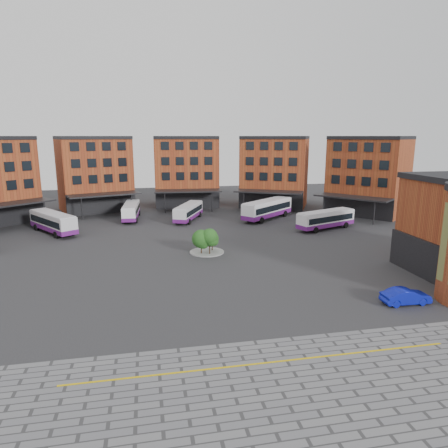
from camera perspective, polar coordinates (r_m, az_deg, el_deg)
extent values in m
plane|color=#28282B|center=(39.78, -2.71, -9.07)|extent=(160.00, 160.00, 0.00)
cube|color=gold|center=(27.87, 6.09, -19.10)|extent=(26.00, 0.15, 0.02)
cube|color=black|center=(74.69, -28.76, 1.21)|extent=(10.00, 9.07, 4.00)
cube|color=black|center=(73.63, -29.28, 6.69)|extent=(8.60, 7.77, 8.00)
cube|color=black|center=(72.25, -28.15, 2.56)|extent=(12.61, 11.97, 0.25)
cylinder|color=black|center=(72.99, -24.17, 1.43)|extent=(0.20, 0.20, 4.00)
cube|color=brown|center=(84.02, -18.00, 6.68)|extent=(15.55, 13.69, 14.00)
cube|color=black|center=(79.93, -17.01, 2.85)|extent=(12.45, 4.71, 4.00)
cube|color=black|center=(83.67, -18.34, 11.65)|extent=(15.65, 13.97, 0.60)
cube|color=black|center=(78.93, -17.31, 7.99)|extent=(10.87, 3.87, 8.00)
cube|color=black|center=(77.38, -16.70, 4.07)|extent=(13.72, 8.39, 0.25)
cylinder|color=black|center=(75.03, -19.65, 2.07)|extent=(0.20, 0.20, 4.00)
cylinder|color=black|center=(77.13, -13.00, 2.75)|extent=(0.20, 0.20, 4.00)
cube|color=brown|center=(86.28, -5.38, 7.36)|extent=(13.67, 10.88, 14.00)
cube|color=black|center=(82.06, -5.20, 3.59)|extent=(13.00, 1.41, 4.00)
cube|color=black|center=(85.94, -5.48, 12.21)|extent=(13.69, 11.18, 0.60)
cube|color=black|center=(81.07, -5.29, 8.60)|extent=(11.42, 0.95, 8.00)
cube|color=black|center=(79.45, -5.17, 4.75)|extent=(13.28, 5.30, 0.25)
cylinder|color=black|center=(77.95, -8.44, 3.03)|extent=(0.20, 0.20, 4.00)
cylinder|color=black|center=(78.25, -1.76, 3.20)|extent=(0.20, 0.20, 4.00)
cube|color=brown|center=(85.13, 7.26, 7.25)|extent=(16.12, 14.81, 14.00)
cube|color=black|center=(80.98, 6.63, 3.43)|extent=(11.81, 6.35, 4.00)
cube|color=black|center=(84.79, 7.40, 12.17)|extent=(16.26, 15.08, 0.60)
cube|color=black|center=(79.98, 6.74, 8.51)|extent=(10.26, 5.33, 8.00)
cube|color=black|center=(78.40, 6.39, 4.62)|extent=(13.58, 9.82, 0.25)
cylinder|color=black|center=(77.83, 2.82, 3.14)|extent=(0.20, 0.20, 4.00)
cylinder|color=black|center=(76.31, 9.49, 2.80)|extent=(0.20, 0.20, 4.00)
cube|color=brown|center=(80.62, 19.92, 6.32)|extent=(16.02, 16.39, 14.00)
cube|color=black|center=(76.74, 18.44, 2.38)|extent=(8.74, 10.28, 4.00)
cube|color=black|center=(80.27, 20.31, 11.50)|extent=(16.25, 16.58, 0.60)
cube|color=black|center=(75.70, 18.76, 7.73)|extent=(7.47, 8.86, 8.00)
cube|color=black|center=(74.26, 17.90, 3.66)|extent=(11.73, 12.79, 0.25)
cylinder|color=black|center=(74.67, 14.04, 2.38)|extent=(0.20, 0.20, 4.00)
cylinder|color=black|center=(71.40, 20.66, 1.50)|extent=(0.20, 0.20, 4.00)
cube|color=black|center=(46.38, 27.02, -4.69)|extent=(0.40, 12.00, 4.00)
cylinder|color=gray|center=(51.27, -2.46, -4.01)|extent=(4.40, 4.40, 0.12)
cylinder|color=#332114|center=(50.41, -3.26, -3.54)|extent=(0.14, 0.14, 1.42)
sphere|color=#20511B|center=(50.08, -3.28, -2.14)|extent=(2.34, 2.34, 2.34)
sphere|color=#20511B|center=(50.07, -3.03, -2.64)|extent=(1.64, 1.64, 1.64)
cylinder|color=#332114|center=(51.81, -1.69, -3.22)|extent=(0.14, 0.14, 1.18)
sphere|color=#20511B|center=(51.54, -1.70, -2.09)|extent=(1.68, 1.68, 1.68)
sphere|color=#20511B|center=(51.52, -1.45, -2.50)|extent=(1.18, 1.18, 1.18)
cylinder|color=#332114|center=(50.14, -2.07, -3.47)|extent=(0.14, 0.14, 1.66)
sphere|color=#20511B|center=(49.75, -2.08, -1.82)|extent=(2.04, 2.04, 2.04)
sphere|color=#20511B|center=(49.76, -1.82, -2.41)|extent=(1.43, 1.43, 1.43)
cube|color=silver|center=(66.43, -23.25, 0.34)|extent=(8.51, 10.58, 2.49)
cube|color=black|center=(66.40, -23.26, 0.49)|extent=(8.05, 9.89, 0.96)
cube|color=silver|center=(66.20, -23.34, 1.43)|extent=(8.17, 10.16, 0.12)
cube|color=black|center=(71.40, -25.01, 1.15)|extent=(1.83, 1.34, 1.12)
cube|color=#621973|center=(66.61, -23.18, -0.41)|extent=(8.57, 10.64, 0.71)
cylinder|color=black|center=(69.49, -25.28, -0.44)|extent=(0.83, 1.00, 1.01)
cylinder|color=black|center=(70.40, -23.37, -0.11)|extent=(0.83, 1.00, 1.01)
cylinder|color=black|center=(63.00, -22.91, -1.46)|extent=(0.83, 1.00, 1.01)
cylinder|color=black|center=(64.00, -20.84, -1.08)|extent=(0.83, 1.00, 1.01)
cube|color=white|center=(73.12, -13.13, 1.93)|extent=(2.89, 10.26, 2.26)
cube|color=black|center=(73.09, -13.14, 2.05)|extent=(2.90, 9.46, 0.88)
cube|color=silver|center=(72.92, -13.18, 2.84)|extent=(2.77, 9.85, 0.11)
cube|color=black|center=(77.96, -12.81, 2.74)|extent=(1.96, 0.23, 1.01)
cube|color=#621973|center=(73.26, -13.10, 1.31)|extent=(2.93, 10.31, 0.65)
cylinder|color=black|center=(76.62, -13.73, 1.48)|extent=(0.33, 0.94, 0.92)
cylinder|color=black|center=(76.41, -12.01, 1.53)|extent=(0.33, 0.94, 0.92)
cylinder|color=black|center=(70.29, -14.25, 0.48)|extent=(0.33, 0.94, 0.92)
cylinder|color=black|center=(70.06, -12.38, 0.53)|extent=(0.33, 0.94, 0.92)
cube|color=silver|center=(70.55, -5.10, 1.83)|extent=(6.16, 10.19, 2.25)
cube|color=black|center=(70.52, -5.10, 1.96)|extent=(5.89, 9.48, 0.87)
cube|color=silver|center=(70.35, -5.12, 2.77)|extent=(5.92, 9.79, 0.11)
cube|color=black|center=(75.18, -3.96, 2.67)|extent=(1.84, 0.89, 1.01)
cube|color=#621973|center=(70.71, -5.09, 1.19)|extent=(6.21, 10.25, 0.64)
cylinder|color=black|center=(74.15, -5.17, 1.43)|extent=(0.62, 0.95, 0.92)
cylinder|color=black|center=(73.49, -3.46, 1.35)|extent=(0.62, 0.95, 0.92)
cylinder|color=black|center=(68.13, -6.82, 0.40)|extent=(0.62, 0.95, 0.92)
cylinder|color=black|center=(67.42, -4.98, 0.32)|extent=(0.62, 0.95, 0.92)
cube|color=silver|center=(71.79, 6.21, 2.25)|extent=(11.10, 9.88, 2.70)
cube|color=black|center=(71.76, 6.21, 2.41)|extent=(10.39, 9.31, 1.05)
cube|color=silver|center=(71.55, 6.24, 3.36)|extent=(10.65, 9.49, 0.13)
cube|color=black|center=(76.76, 8.65, 3.04)|extent=(1.59, 1.88, 1.21)
cube|color=#621973|center=(71.97, 6.19, 1.50)|extent=(11.15, 9.94, 0.77)
cylinder|color=black|center=(75.99, 6.92, 1.73)|extent=(1.06, 0.96, 1.10)
cylinder|color=black|center=(74.59, 8.70, 1.47)|extent=(1.06, 0.96, 1.10)
cylinder|color=black|center=(69.66, 3.49, 0.81)|extent=(1.06, 0.96, 1.10)
cylinder|color=black|center=(68.13, 5.37, 0.52)|extent=(1.06, 0.96, 1.10)
cube|color=white|center=(65.62, 14.35, 0.75)|extent=(10.71, 6.10, 2.35)
cube|color=black|center=(65.59, 14.36, 0.89)|extent=(9.95, 5.84, 0.91)
cube|color=silver|center=(65.39, 14.41, 1.80)|extent=(10.28, 5.85, 0.12)
cube|color=black|center=(69.40, 17.30, 1.38)|extent=(0.86, 1.94, 1.06)
cube|color=#621973|center=(65.79, 14.31, 0.03)|extent=(10.76, 6.15, 0.67)
cylinder|color=black|center=(69.11, 15.50, 0.22)|extent=(1.00, 0.62, 0.96)
cylinder|color=black|center=(67.57, 17.00, -0.14)|extent=(1.00, 0.62, 0.96)
cylinder|color=black|center=(64.33, 11.45, -0.46)|extent=(1.00, 0.62, 0.96)
cylinder|color=black|center=(62.68, 12.96, -0.87)|extent=(1.00, 0.62, 0.96)
imported|color=#0D18B1|center=(39.33, 24.53, -9.37)|extent=(4.35, 1.57, 1.43)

